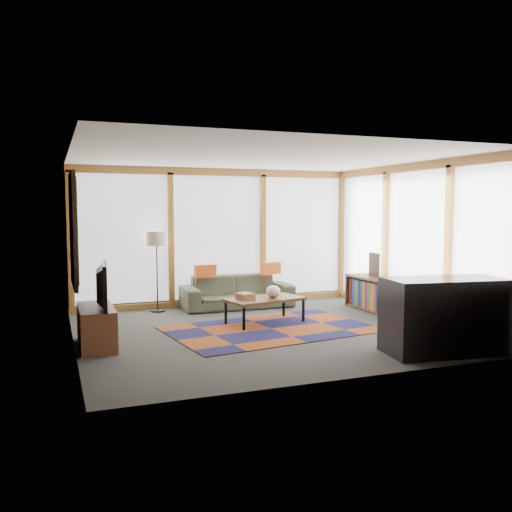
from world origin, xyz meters
name	(u,v)px	position (x,y,z in m)	size (l,w,h in m)	color
ground	(265,330)	(0.00, 0.00, 0.00)	(5.50, 5.50, 0.00)	#2F2F2D
room_envelope	(281,227)	(0.49, 0.56, 1.54)	(5.52, 5.02, 2.62)	#3F322C
rug	(271,329)	(0.11, 0.03, 0.01)	(3.05, 1.96, 0.01)	brown
sofa	(237,292)	(0.21, 1.95, 0.30)	(2.04, 0.80, 0.60)	#323426
pillow_left	(205,271)	(-0.39, 1.99, 0.71)	(0.41, 0.12, 0.22)	#D3571F
pillow_right	(270,268)	(0.89, 1.96, 0.71)	(0.42, 0.12, 0.23)	#D3571F
floor_lamp	(157,272)	(-1.25, 2.08, 0.72)	(0.36, 0.36, 1.44)	black
coffee_table	(265,311)	(0.18, 0.48, 0.20)	(1.23, 0.61, 0.41)	#361A12
book_stack	(245,296)	(-0.14, 0.52, 0.46)	(0.22, 0.27, 0.09)	brown
vase	(273,291)	(0.33, 0.49, 0.51)	(0.23, 0.23, 0.20)	white
bookshelf	(392,299)	(2.43, 0.22, 0.30)	(0.44, 2.43, 0.61)	#361A12
bowl_a	(414,282)	(2.45, -0.33, 0.66)	(0.21, 0.21, 0.11)	black
bowl_b	(399,281)	(2.40, 0.01, 0.65)	(0.16, 0.16, 0.08)	black
shelf_picture	(374,265)	(2.51, 0.93, 0.82)	(0.04, 0.33, 0.43)	black
tv_console	(96,327)	(-2.47, -0.10, 0.27)	(0.45, 1.08, 0.54)	brown
television	(96,285)	(-2.46, -0.14, 0.83)	(1.02, 0.13, 0.59)	black
bar_counter	(445,316)	(1.67, -1.99, 0.48)	(1.52, 0.71, 0.96)	black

